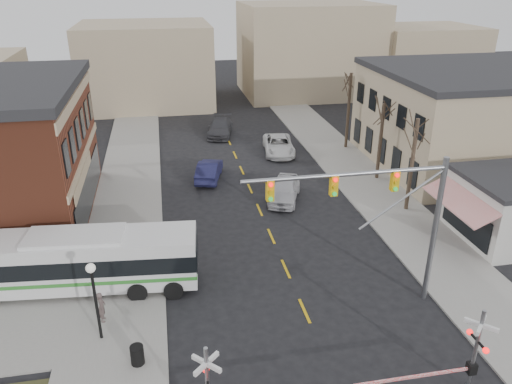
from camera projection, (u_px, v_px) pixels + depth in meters
ground at (316, 337)px, 23.86m from camera, size 160.00×160.00×0.00m
sidewalk_west at (129, 187)px, 40.14m from camera, size 5.00×60.00×0.12m
sidewalk_east at (353, 171)px, 43.39m from camera, size 5.00×60.00×0.12m
tan_building at (492, 116)px, 43.80m from camera, size 20.30×15.30×8.50m
tree_east_a at (412, 165)px, 34.98m from camera, size 0.28×0.28×6.75m
tree_east_b at (380, 142)px, 40.50m from camera, size 0.28×0.28×6.30m
tree_east_c at (348, 111)px, 47.53m from camera, size 0.28×0.28×7.20m
transit_bus at (79, 260)px, 26.66m from camera, size 12.81×3.92×3.25m
traffic_signal_mast at (387, 205)px, 23.87m from camera, size 9.98×0.30×8.00m
rr_crossing_east at (466, 353)px, 20.05m from camera, size 5.60×1.36×4.00m
street_lamp at (93, 286)px, 22.42m from camera, size 0.44×0.44×4.09m
trash_bin at (137, 355)px, 21.91m from camera, size 0.60×0.60×0.92m
car_a at (284, 190)px, 37.66m from camera, size 3.73×5.45×1.72m
car_b at (209, 170)px, 41.46m from camera, size 2.85×5.13×1.60m
car_c at (279, 145)px, 47.34m from camera, size 3.40×6.11×1.62m
car_d at (220, 127)px, 52.56m from camera, size 3.53×6.10×1.66m
pedestrian_near at (102, 307)px, 24.45m from camera, size 0.43×0.62×1.64m
pedestrian_far at (88, 260)px, 28.49m from camera, size 0.85×0.92×1.51m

